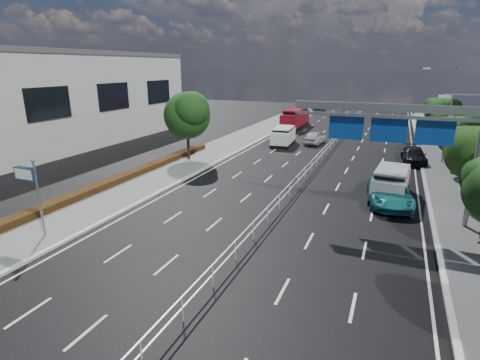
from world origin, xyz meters
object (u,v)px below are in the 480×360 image
(white_minivan, at_px, (283,136))
(silver_minivan, at_px, (391,183))
(parked_car_dark, at_px, (414,155))
(near_car_dark, at_px, (320,109))
(overhead_gantry, at_px, (403,126))
(toilet_sign, at_px, (31,184))
(parked_car_teal, at_px, (390,192))
(near_car_silver, at_px, (315,137))
(red_bus, at_px, (295,118))

(white_minivan, height_order, silver_minivan, white_minivan)
(white_minivan, distance_m, parked_car_dark, 14.22)
(near_car_dark, relative_size, silver_minivan, 0.83)
(white_minivan, bearing_deg, near_car_dark, 89.25)
(overhead_gantry, bearing_deg, toilet_sign, -150.40)
(parked_car_teal, bearing_deg, parked_car_dark, 75.01)
(parked_car_dark, bearing_deg, parked_car_teal, -103.04)
(silver_minivan, bearing_deg, near_car_silver, 122.70)
(toilet_sign, xyz_separation_m, near_car_silver, (8.67, 30.94, -2.21))
(white_minivan, height_order, near_car_silver, white_minivan)
(near_car_silver, bearing_deg, near_car_dark, -72.80)
(near_car_dark, bearing_deg, parked_car_teal, 110.85)
(toilet_sign, xyz_separation_m, near_car_dark, (3.28, 61.56, -2.24))
(near_car_silver, distance_m, parked_car_teal, 20.31)
(red_bus, height_order, silver_minivan, red_bus)
(overhead_gantry, distance_m, near_car_dark, 53.71)
(red_bus, bearing_deg, white_minivan, -82.19)
(silver_minivan, distance_m, parked_car_dark, 11.60)
(toilet_sign, height_order, red_bus, toilet_sign)
(near_car_silver, bearing_deg, white_minivan, 41.88)
(red_bus, bearing_deg, toilet_sign, -95.43)
(overhead_gantry, height_order, parked_car_teal, overhead_gantry)
(red_bus, height_order, parked_car_teal, red_bus)
(white_minivan, xyz_separation_m, parked_car_dark, (13.85, -3.22, -0.31))
(toilet_sign, bearing_deg, silver_minivan, 38.73)
(parked_car_dark, bearing_deg, near_car_silver, 147.56)
(toilet_sign, bearing_deg, parked_car_teal, 35.88)
(overhead_gantry, xyz_separation_m, parked_car_dark, (1.56, 15.41, -4.89))
(toilet_sign, distance_m, near_car_dark, 61.69)
(overhead_gantry, bearing_deg, white_minivan, 123.41)
(toilet_sign, distance_m, red_bus, 41.90)
(overhead_gantry, height_order, near_car_dark, overhead_gantry)
(red_bus, height_order, parked_car_dark, red_bus)
(white_minivan, height_order, red_bus, red_bus)
(near_car_dark, height_order, silver_minivan, silver_minivan)
(near_car_silver, bearing_deg, red_bus, -56.99)
(red_bus, bearing_deg, near_car_silver, -64.90)
(near_car_dark, bearing_deg, near_car_silver, 104.68)
(toilet_sign, distance_m, near_car_silver, 32.21)
(overhead_gantry, xyz_separation_m, near_car_silver, (-9.02, 20.89, -4.87))
(overhead_gantry, height_order, red_bus, overhead_gantry)
(silver_minivan, height_order, parked_car_teal, silver_minivan)
(near_car_silver, xyz_separation_m, near_car_dark, (-5.39, 30.62, -0.03))
(red_bus, relative_size, near_car_dark, 2.23)
(red_bus, distance_m, parked_car_teal, 32.31)
(silver_minivan, bearing_deg, red_bus, 122.08)
(parked_car_dark, bearing_deg, near_car_dark, 108.81)
(white_minivan, height_order, near_car_dark, white_minivan)
(near_car_silver, bearing_deg, silver_minivan, 124.62)
(overhead_gantry, xyz_separation_m, white_minivan, (-12.29, 18.63, -4.58))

